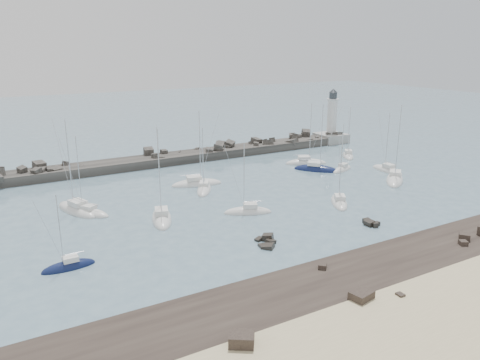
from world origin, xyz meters
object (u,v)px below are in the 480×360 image
sailboat_9 (342,170)px  sailboat_14 (306,163)px  sailboat_12 (348,156)px  sailboat_3 (162,219)px  sailboat_4 (197,184)px  sailboat_11 (395,180)px  sailboat_1 (86,213)px  sailboat_2 (69,267)px  sailboat_8 (316,170)px  sailboat_10 (387,170)px  lighthouse (331,130)px  sailboat_5 (248,212)px  sailboat_7 (339,203)px  sailboat_13 (77,210)px  sailboat_6 (204,190)px

sailboat_9 → sailboat_14: 8.61m
sailboat_12 → sailboat_3: bearing=-161.9°
sailboat_3 → sailboat_4: (11.77, 13.45, -0.01)m
sailboat_3 → sailboat_11: 45.41m
sailboat_1 → sailboat_2: 18.27m
sailboat_9 → sailboat_8: bearing=151.4°
sailboat_10 → sailboat_1: bearing=175.4°
sailboat_3 → sailboat_12: bearing=18.1°
lighthouse → sailboat_10: lighthouse is taller
sailboat_5 → sailboat_14: size_ratio=0.84×
sailboat_2 → sailboat_3: 17.56m
sailboat_7 → sailboat_10: bearing=25.7°
sailboat_1 → sailboat_7: size_ratio=1.04×
sailboat_13 → sailboat_6: bearing=-0.2°
lighthouse → sailboat_5: bearing=-142.5°
sailboat_6 → sailboat_1: bearing=-175.1°
sailboat_13 → sailboat_5: bearing=-31.3°
lighthouse → sailboat_3: size_ratio=1.00×
sailboat_3 → sailboat_2: bearing=-147.6°
sailboat_5 → sailboat_14: 33.19m
sailboat_3 → sailboat_5: sailboat_3 is taller
sailboat_6 → sailboat_9: 30.54m
sailboat_5 → sailboat_6: (-0.93, 13.62, -0.01)m
sailboat_8 → sailboat_13: bearing=-178.8°
sailboat_3 → sailboat_13: bearing=136.0°
sailboat_6 → sailboat_13: (-21.64, 0.09, 0.02)m
sailboat_6 → sailboat_7: bearing=-46.7°
sailboat_2 → sailboat_11: 60.55m
sailboat_10 → sailboat_14: sailboat_14 is taller
lighthouse → sailboat_5: 58.47m
sailboat_6 → sailboat_10: 38.57m
sailboat_5 → sailboat_7: size_ratio=0.95×
sailboat_3 → sailboat_1: bearing=138.9°
sailboat_2 → sailboat_11: sailboat_11 is taller
sailboat_4 → sailboat_6: sailboat_4 is taller
sailboat_1 → sailboat_8: 46.52m
sailboat_9 → sailboat_11: 11.32m
sailboat_6 → sailboat_9: size_ratio=1.16×
sailboat_2 → sailboat_5: size_ratio=0.83×
lighthouse → sailboat_6: size_ratio=1.19×
sailboat_3 → sailboat_8: (37.31, 10.75, -0.01)m
sailboat_4 → sailboat_10: (37.73, -10.26, -0.00)m
sailboat_4 → sailboat_10: sailboat_4 is taller
lighthouse → sailboat_1: 71.94m
sailboat_5 → sailboat_6: 13.65m
sailboat_8 → sailboat_13: size_ratio=0.95×
sailboat_2 → sailboat_9: bearing=17.2°
sailboat_3 → sailboat_12: sailboat_3 is taller
sailboat_11 → sailboat_2: bearing=-173.6°
sailboat_3 → sailboat_8: size_ratio=1.00×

